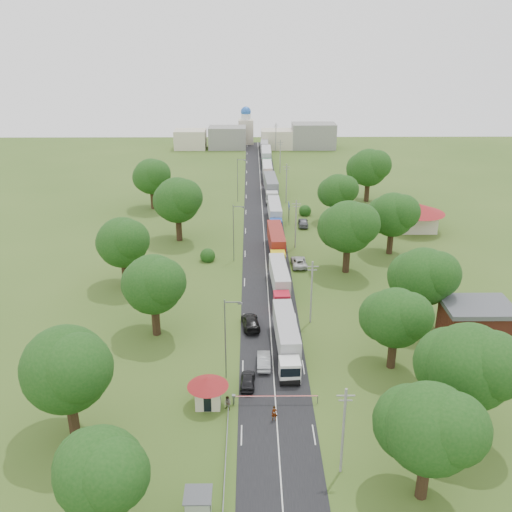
{
  "coord_description": "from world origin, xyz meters",
  "views": [
    {
      "loc": [
        -2.63,
        -75.57,
        37.89
      ],
      "look_at": [
        -1.75,
        9.67,
        3.0
      ],
      "focal_mm": 40.0,
      "sensor_mm": 36.0,
      "label": 1
    }
  ],
  "objects_px": {
    "boom_barrier": "(263,397)",
    "car_lane_front": "(248,380)",
    "truck_0": "(287,337)",
    "pedestrian_near": "(274,414)",
    "guard_booth": "(208,387)",
    "info_sign": "(289,209)",
    "car_lane_mid": "(264,361)"
  },
  "relations": [
    {
      "from": "guard_booth",
      "to": "truck_0",
      "type": "relative_size",
      "value": 0.31
    },
    {
      "from": "truck_0",
      "to": "car_lane_front",
      "type": "height_order",
      "value": "truck_0"
    },
    {
      "from": "car_lane_mid",
      "to": "pedestrian_near",
      "type": "relative_size",
      "value": 2.64
    },
    {
      "from": "truck_0",
      "to": "pedestrian_near",
      "type": "xyz_separation_m",
      "value": [
        -2.01,
        -13.11,
        -1.27
      ]
    },
    {
      "from": "boom_barrier",
      "to": "pedestrian_near",
      "type": "distance_m",
      "value": 2.94
    },
    {
      "from": "car_lane_mid",
      "to": "pedestrian_near",
      "type": "bearing_deg",
      "value": 95.38
    },
    {
      "from": "truck_0",
      "to": "car_lane_mid",
      "type": "distance_m",
      "value": 4.39
    },
    {
      "from": "car_lane_front",
      "to": "boom_barrier",
      "type": "bearing_deg",
      "value": 118.3
    },
    {
      "from": "truck_0",
      "to": "pedestrian_near",
      "type": "relative_size",
      "value": 8.58
    },
    {
      "from": "info_sign",
      "to": "truck_0",
      "type": "xyz_separation_m",
      "value": [
        -3.44,
        -49.61,
        -0.9
      ]
    },
    {
      "from": "truck_0",
      "to": "guard_booth",
      "type": "bearing_deg",
      "value": -130.77
    },
    {
      "from": "pedestrian_near",
      "to": "truck_0",
      "type": "bearing_deg",
      "value": 84.7
    },
    {
      "from": "info_sign",
      "to": "car_lane_front",
      "type": "relative_size",
      "value": 1.01
    },
    {
      "from": "info_sign",
      "to": "car_lane_front",
      "type": "height_order",
      "value": "info_sign"
    },
    {
      "from": "truck_0",
      "to": "car_lane_front",
      "type": "relative_size",
      "value": 3.53
    },
    {
      "from": "guard_booth",
      "to": "car_lane_front",
      "type": "bearing_deg",
      "value": 38.8
    },
    {
      "from": "guard_booth",
      "to": "info_sign",
      "type": "xyz_separation_m",
      "value": [
        12.4,
        60.0,
        0.84
      ]
    },
    {
      "from": "guard_booth",
      "to": "car_lane_mid",
      "type": "height_order",
      "value": "guard_booth"
    },
    {
      "from": "guard_booth",
      "to": "pedestrian_near",
      "type": "height_order",
      "value": "guard_booth"
    },
    {
      "from": "car_lane_front",
      "to": "car_lane_mid",
      "type": "xyz_separation_m",
      "value": [
        1.89,
        4.0,
        0.04
      ]
    },
    {
      "from": "boom_barrier",
      "to": "truck_0",
      "type": "height_order",
      "value": "truck_0"
    },
    {
      "from": "truck_0",
      "to": "pedestrian_near",
      "type": "height_order",
      "value": "truck_0"
    },
    {
      "from": "boom_barrier",
      "to": "guard_booth",
      "type": "distance_m",
      "value": 5.98
    },
    {
      "from": "boom_barrier",
      "to": "car_lane_front",
      "type": "distance_m",
      "value": 3.76
    },
    {
      "from": "info_sign",
      "to": "guard_booth",
      "type": "bearing_deg",
      "value": -101.68
    },
    {
      "from": "truck_0",
      "to": "boom_barrier",
      "type": "bearing_deg",
      "value": -106.71
    },
    {
      "from": "guard_booth",
      "to": "boom_barrier",
      "type": "bearing_deg",
      "value": 0.01
    },
    {
      "from": "boom_barrier",
      "to": "car_lane_front",
      "type": "height_order",
      "value": "car_lane_front"
    },
    {
      "from": "car_lane_front",
      "to": "truck_0",
      "type": "bearing_deg",
      "value": -121.82
    },
    {
      "from": "info_sign",
      "to": "car_lane_mid",
      "type": "xyz_separation_m",
      "value": [
        -6.31,
        -52.63,
        -2.27
      ]
    },
    {
      "from": "truck_0",
      "to": "pedestrian_near",
      "type": "distance_m",
      "value": 13.33
    },
    {
      "from": "guard_booth",
      "to": "car_lane_front",
      "type": "xyz_separation_m",
      "value": [
        4.2,
        3.38,
        -1.47
      ]
    }
  ]
}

